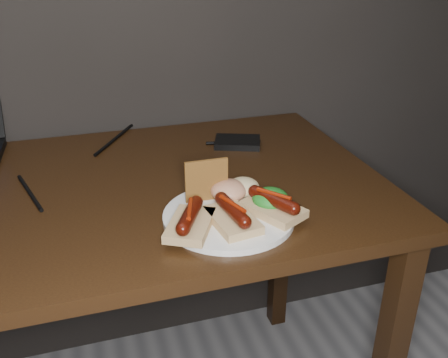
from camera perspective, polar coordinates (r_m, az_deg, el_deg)
name	(u,v)px	position (r m, az deg, el deg)	size (l,w,h in m)	color
desk	(60,233)	(1.12, -18.23, -5.90)	(1.40, 0.70, 0.75)	black
hard_drive	(237,142)	(1.27, 1.55, 4.23)	(0.11, 0.08, 0.02)	black
desk_cables	(56,166)	(1.21, -18.68, 1.44)	(0.99, 0.44, 0.01)	black
plate	(229,216)	(0.94, 0.54, -4.28)	(0.25, 0.25, 0.01)	silver
bread_sausage_left	(190,221)	(0.88, -3.90, -4.78)	(0.12, 0.13, 0.04)	#D8BF7F
bread_sausage_center	(233,215)	(0.90, 0.98, -4.18)	(0.09, 0.12, 0.04)	#D8BF7F
bread_sausage_right	(273,205)	(0.93, 5.66, -3.00)	(0.12, 0.13, 0.04)	#D8BF7F
crispbread	(207,180)	(0.97, -2.01, -0.14)	(0.09, 0.01, 0.09)	#955E29
salad_greens	(270,199)	(0.95, 5.33, -2.27)	(0.07, 0.07, 0.04)	#125A19
salsa_mound	(229,190)	(0.98, 0.54, -1.31)	(0.07, 0.07, 0.04)	#A81B10
coleslaw_mound	(243,187)	(0.99, 2.23, -0.93)	(0.06, 0.06, 0.04)	silver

